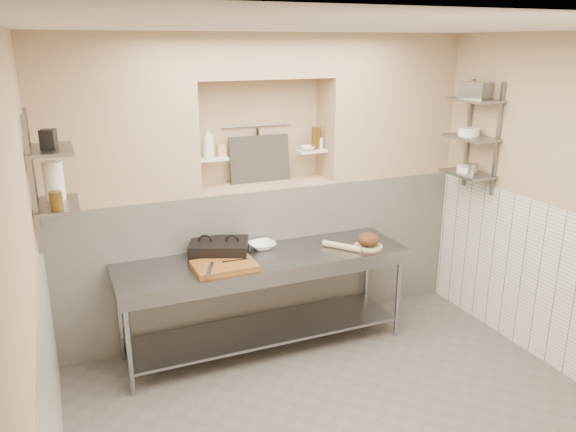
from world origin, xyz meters
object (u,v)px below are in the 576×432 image
panini_press (219,249)px  mixing_bowl (262,245)px  cutting_board (224,266)px  bottle_soap (208,142)px  bread_loaf (369,239)px  rolling_pin (342,246)px  prep_table (265,284)px  bowl_alcove (308,148)px  jug_left (54,181)px

panini_press → mixing_bowl: panini_press is taller
cutting_board → bottle_soap: (0.08, 0.68, 0.93)m
panini_press → bread_loaf: (1.33, -0.32, 0.01)m
panini_press → rolling_pin: (1.08, -0.27, -0.04)m
prep_table → bowl_alcove: bearing=39.3°
cutting_board → rolling_pin: bearing=1.2°
panini_press → bottle_soap: 0.96m
mixing_bowl → bowl_alcove: size_ratio=1.75×
mixing_bowl → bread_loaf: (0.92, -0.35, 0.05)m
prep_table → cutting_board: bearing=-164.9°
panini_press → jug_left: 1.51m
panini_press → bowl_alcove: 1.32m
prep_table → bottle_soap: bearing=118.7°
bread_loaf → bottle_soap: 1.71m
mixing_bowl → rolling_pin: size_ratio=0.65×
bottle_soap → bowl_alcove: size_ratio=2.01×
prep_table → bottle_soap: (-0.31, 0.57, 1.21)m
prep_table → jug_left: size_ratio=9.28×
mixing_bowl → bowl_alcove: (0.60, 0.33, 0.80)m
rolling_pin → bottle_soap: size_ratio=1.35×
bowl_alcove → panini_press: bearing=-160.9°
rolling_pin → jug_left: jug_left is taller
cutting_board → jug_left: size_ratio=1.84×
prep_table → bottle_soap: size_ratio=9.39×
bread_loaf → bowl_alcove: 1.06m
prep_table → rolling_pin: bearing=-6.6°
rolling_pin → bowl_alcove: (-0.06, 0.63, 0.81)m
rolling_pin → bread_loaf: 0.26m
bread_loaf → bottle_soap: bearing=151.3°
panini_press → rolling_pin: 1.12m
prep_table → jug_left: bearing=-179.3°
panini_press → cutting_board: panini_press is taller
cutting_board → mixing_bowl: (0.46, 0.32, 0.01)m
prep_table → mixing_bowl: 0.36m
panini_press → bowl_alcove: bowl_alcove is taller
mixing_bowl → jug_left: (-1.69, -0.23, 0.82)m
bottle_soap → jug_left: 1.45m
prep_table → jug_left: jug_left is taller
cutting_board → mixing_bowl: mixing_bowl is taller
panini_press → mixing_bowl: 0.42m
panini_press → bowl_alcove: (1.02, 0.35, 0.77)m
bowl_alcove → mixing_bowl: bearing=-151.6°
cutting_board → rolling_pin: 1.12m
cutting_board → rolling_pin: size_ratio=1.38×
prep_table → panini_press: size_ratio=4.31×
bottle_soap → jug_left: bottle_soap is taller
rolling_pin → bottle_soap: bearing=147.6°
bottle_soap → cutting_board: bearing=-97.1°
jug_left → cutting_board: bearing=-4.1°
jug_left → bottle_soap: bearing=24.3°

